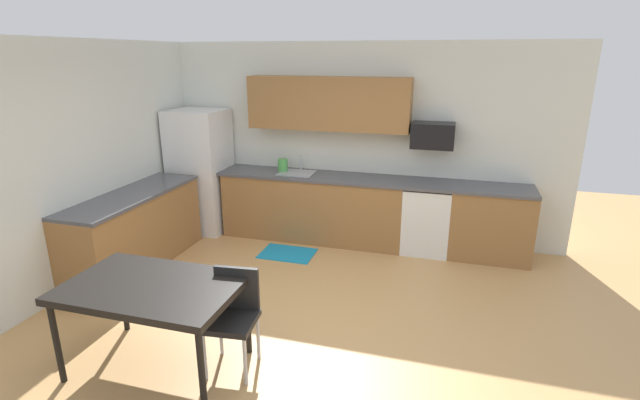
% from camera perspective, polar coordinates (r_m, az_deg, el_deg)
% --- Properties ---
extents(ground_plane, '(12.00, 12.00, 0.00)m').
position_cam_1_polar(ground_plane, '(4.69, -3.53, -15.36)').
color(ground_plane, tan).
extents(wall_back, '(5.80, 0.10, 2.70)m').
position_cam_1_polar(wall_back, '(6.60, 4.02, 7.03)').
color(wall_back, silver).
rests_on(wall_back, ground).
extents(wall_left, '(0.10, 5.80, 2.70)m').
position_cam_1_polar(wall_left, '(5.58, -30.41, 2.75)').
color(wall_left, silver).
rests_on(wall_left, ground).
extents(cabinet_run_back, '(2.55, 0.60, 0.90)m').
position_cam_1_polar(cabinet_run_back, '(6.61, -0.84, -0.97)').
color(cabinet_run_back, olive).
rests_on(cabinet_run_back, ground).
extents(cabinet_run_back_right, '(1.00, 0.60, 0.90)m').
position_cam_1_polar(cabinet_run_back_right, '(6.37, 20.07, -2.78)').
color(cabinet_run_back_right, olive).
rests_on(cabinet_run_back_right, ground).
extents(cabinet_run_left, '(0.60, 2.00, 0.90)m').
position_cam_1_polar(cabinet_run_left, '(6.16, -21.60, -3.63)').
color(cabinet_run_left, olive).
rests_on(cabinet_run_left, ground).
extents(countertop_back, '(4.80, 0.64, 0.04)m').
position_cam_1_polar(countertop_back, '(6.36, 3.27, 2.68)').
color(countertop_back, '#4C4C51').
rests_on(countertop_back, cabinet_run_back).
extents(countertop_left, '(0.64, 2.00, 0.04)m').
position_cam_1_polar(countertop_left, '(6.02, -22.09, 0.55)').
color(countertop_left, '#4C4C51').
rests_on(countertop_left, cabinet_run_left).
extents(upper_cabinets_back, '(2.20, 0.34, 0.70)m').
position_cam_1_polar(upper_cabinets_back, '(6.38, 1.01, 11.70)').
color(upper_cabinets_back, olive).
extents(refrigerator, '(0.76, 0.70, 1.78)m').
position_cam_1_polar(refrigerator, '(7.09, -14.35, 3.45)').
color(refrigerator, white).
rests_on(refrigerator, ground).
extents(oven_range, '(0.60, 0.60, 0.91)m').
position_cam_1_polar(oven_range, '(6.35, 12.87, -2.15)').
color(oven_range, white).
rests_on(oven_range, ground).
extents(microwave, '(0.54, 0.36, 0.32)m').
position_cam_1_polar(microwave, '(6.19, 13.61, 7.68)').
color(microwave, black).
extents(sink_basin, '(0.48, 0.40, 0.14)m').
position_cam_1_polar(sink_basin, '(6.56, -2.83, 2.78)').
color(sink_basin, '#A5A8AD').
rests_on(sink_basin, countertop_back).
extents(sink_faucet, '(0.02, 0.02, 0.24)m').
position_cam_1_polar(sink_faucet, '(6.69, -2.35, 4.48)').
color(sink_faucet, '#B2B5BA').
rests_on(sink_faucet, countertop_back).
extents(dining_table, '(1.40, 0.90, 0.77)m').
position_cam_1_polar(dining_table, '(4.06, -19.80, -10.43)').
color(dining_table, black).
rests_on(dining_table, ground).
extents(chair_near_table, '(0.44, 0.44, 0.85)m').
position_cam_1_polar(chair_near_table, '(4.03, -10.53, -13.18)').
color(chair_near_table, black).
rests_on(chair_near_table, ground).
extents(floor_mat, '(0.70, 0.50, 0.01)m').
position_cam_1_polar(floor_mat, '(6.25, -4.00, -6.51)').
color(floor_mat, '#198CBF').
rests_on(floor_mat, ground).
extents(kettle, '(0.14, 0.14, 0.20)m').
position_cam_1_polar(kettle, '(6.65, -4.57, 4.19)').
color(kettle, '#4CA54C').
rests_on(kettle, countertop_back).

